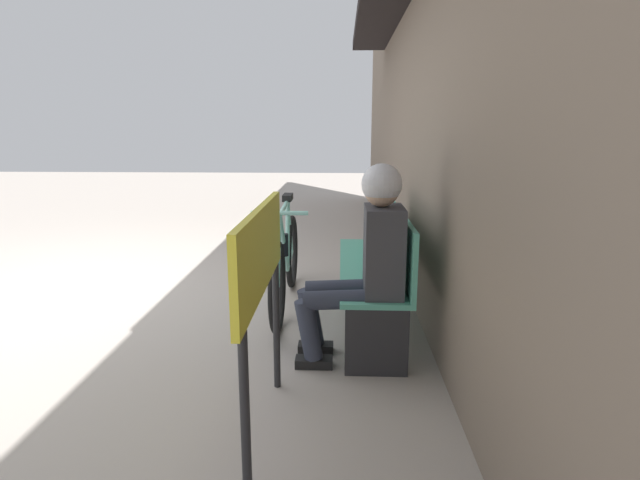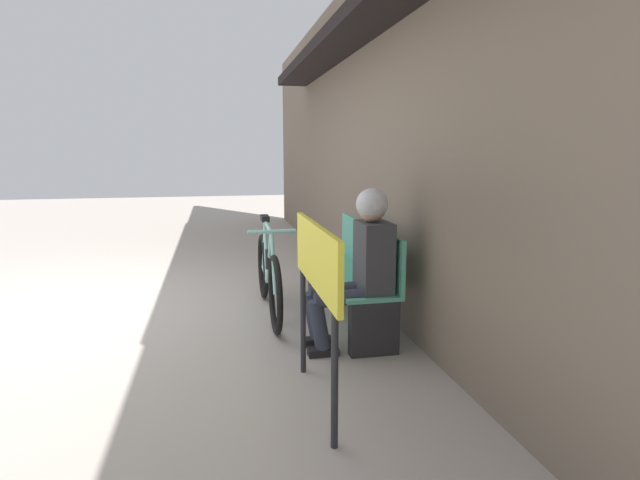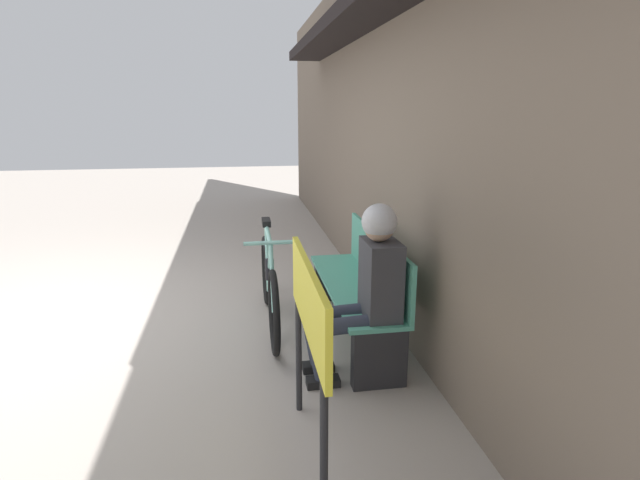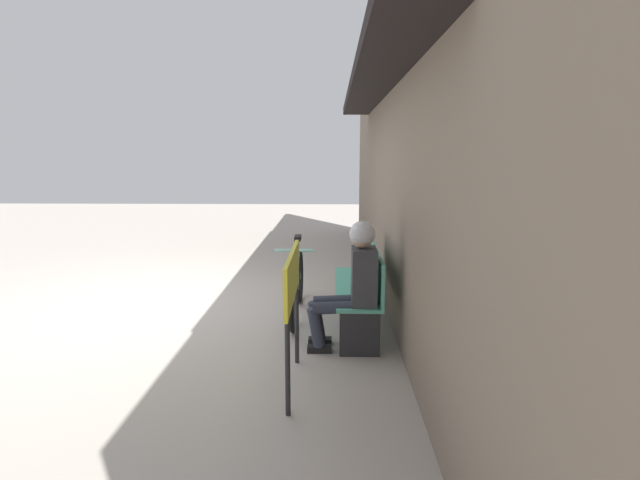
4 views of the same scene
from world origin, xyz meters
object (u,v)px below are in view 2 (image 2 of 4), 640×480
bicycle (268,275)px  person_seated (361,258)px  park_bench_near (352,275)px  signboard (316,269)px

bicycle → person_seated: bearing=32.0°
bicycle → park_bench_near: bearing=66.5°
park_bench_near → person_seated: person_seated is taller
bicycle → person_seated: size_ratio=1.39×
signboard → person_seated: bearing=147.8°
park_bench_near → bicycle: size_ratio=1.01×
park_bench_near → bicycle: bicycle is taller
park_bench_near → person_seated: size_ratio=1.41×
park_bench_near → signboard: size_ratio=1.53×
person_seated → signboard: size_ratio=1.08×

